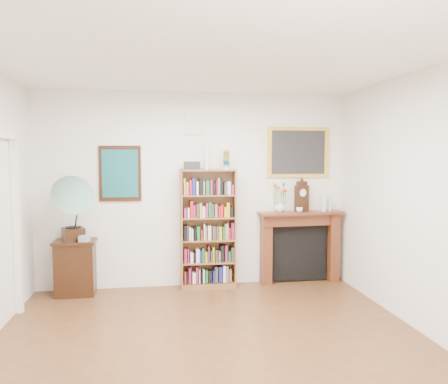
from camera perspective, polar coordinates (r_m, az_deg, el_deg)
name	(u,v)px	position (r m, az deg, el deg)	size (l,w,h in m)	color
room	(218,212)	(3.88, -0.74, -2.65)	(4.51, 5.01, 2.81)	#502E18
door_casing	(2,215)	(5.32, -27.00, -2.65)	(0.08, 1.02, 2.17)	white
teal_poster	(120,173)	(6.31, -13.41, 2.37)	(0.58, 0.04, 0.78)	black
small_picture	(194,124)	(6.32, -3.90, 8.84)	(0.26, 0.04, 0.30)	white
gilt_painting	(298,152)	(6.62, 9.66, 5.13)	(0.95, 0.04, 0.75)	gold
bookshelf	(208,222)	(6.26, -2.07, -3.94)	(0.79, 0.30, 1.97)	brown
side_cabinet	(76,268)	(6.37, -18.82, -9.32)	(0.55, 0.40, 0.75)	black
fireplace	(299,241)	(6.68, 9.82, -6.29)	(1.29, 0.37, 1.07)	#462110
gramophone	(70,205)	(6.12, -19.44, -1.56)	(0.75, 0.83, 0.89)	black
cd_stack	(84,239)	(6.15, -17.79, -5.82)	(0.12, 0.12, 0.08)	silver
mantel_clock	(302,197)	(6.58, 10.11, -0.63)	(0.22, 0.16, 0.45)	black
flower_vase	(280,206)	(6.48, 7.29, -1.89)	(0.15, 0.15, 0.16)	white
teacup	(299,210)	(6.50, 9.82, -2.28)	(0.09, 0.09, 0.07)	white
bottle_left	(324,203)	(6.64, 12.95, -1.45)	(0.07, 0.07, 0.24)	silver
bottle_right	(330,204)	(6.73, 13.62, -1.55)	(0.06, 0.06, 0.20)	silver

